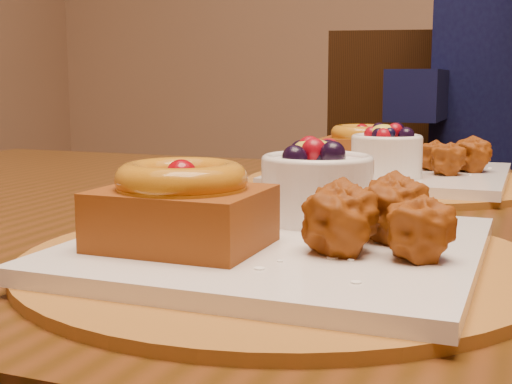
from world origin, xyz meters
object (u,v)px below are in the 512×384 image
Objects in this scene: dining_table at (350,288)px; place_setting_near at (279,230)px; place_setting_far at (391,168)px; chair_far at (434,237)px.

place_setting_near is at bearing -90.79° from dining_table.
dining_table is at bearing -89.37° from place_setting_far.
chair_far is at bearing 91.41° from dining_table.
place_setting_far reaches higher than dining_table.
place_setting_near is 1.08m from chair_far.
place_setting_near reaches higher than place_setting_far.
dining_table is 0.85m from chair_far.
chair_far is at bearing 90.96° from place_setting_near.
chair_far reaches higher than place_setting_far.
dining_table is at bearing 89.21° from place_setting_near.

